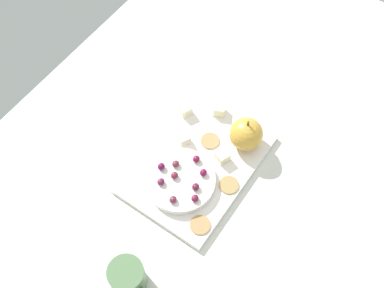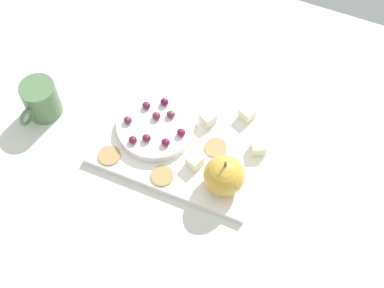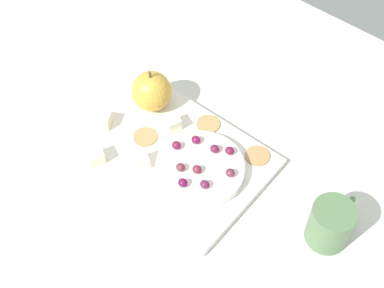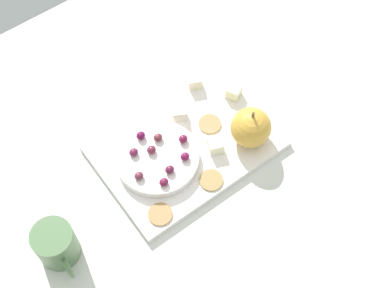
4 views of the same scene
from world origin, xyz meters
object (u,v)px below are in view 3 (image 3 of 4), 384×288
object	(u,v)px
cheese_cube_2	(96,156)
cup	(331,224)
cheese_cube_3	(141,161)
grape_6	(230,173)
cracker_2	(257,156)
cracker_1	(208,124)
platter	(173,156)
grape_8	(205,184)
cheese_cube_0	(103,120)
grape_1	(215,149)
cracker_0	(145,137)
grape_7	(180,167)
grape_0	(230,151)
grape_2	(176,145)
grape_3	(183,183)
cheese_cube_1	(172,123)
apple_whole	(151,91)
serving_dish	(200,169)
grape_4	(197,169)
grape_5	(196,140)

from	to	relation	value
cheese_cube_2	cup	bearing A→B (deg)	19.57
cheese_cube_3	grape_6	xyz separation A→B (cm)	(14.26, 7.37, 1.34)
cracker_2	cracker_1	bearing A→B (deg)	179.81
platter	grape_8	xyz separation A→B (cm)	(9.69, -2.93, 3.45)
cheese_cube_0	grape_1	world-z (taller)	grape_1
cracker_0	grape_7	size ratio (longest dim) A/B	2.63
cracker_0	grape_0	size ratio (longest dim) A/B	2.63
cheese_cube_2	grape_0	distance (cm)	23.96
cracker_1	grape_7	world-z (taller)	grape_7
grape_2	grape_3	bearing A→B (deg)	-41.69
grape_2	cheese_cube_0	bearing A→B (deg)	-166.88
platter	cheese_cube_3	size ratio (longest dim) A/B	12.49
cracker_2	grape_0	world-z (taller)	grape_0
cheese_cube_1	grape_8	bearing A→B (deg)	-28.33
apple_whole	grape_7	world-z (taller)	apple_whole
cracker_0	grape_2	world-z (taller)	grape_2
cracker_2	platter	bearing A→B (deg)	-143.01
cheese_cube_2	cup	world-z (taller)	cup
serving_dish	cracker_0	xyz separation A→B (cm)	(-12.80, -0.46, -0.79)
cracker_1	grape_4	bearing A→B (deg)	-60.77
grape_0	grape_2	world-z (taller)	grape_2
cheese_cube_0	cheese_cube_3	world-z (taller)	same
cheese_cube_3	grape_3	bearing A→B (deg)	3.50
cheese_cube_3	grape_2	distance (cm)	6.91
cup	grape_7	bearing A→B (deg)	-164.83
cheese_cube_0	grape_3	world-z (taller)	grape_3
cheese_cube_0	cracker_0	size ratio (longest dim) A/B	0.60
cracker_0	grape_5	world-z (taller)	grape_5
cracker_0	grape_8	distance (cm)	16.47
grape_0	grape_8	size ratio (longest dim) A/B	1.00
grape_0	grape_5	distance (cm)	6.45
cheese_cube_1	grape_1	size ratio (longest dim) A/B	1.58
cheese_cube_1	cheese_cube_2	bearing A→B (deg)	-111.56
cheese_cube_2	cracker_0	bearing A→B (deg)	71.10
platter	grape_5	bearing A→B (deg)	53.80
platter	cracker_2	xyz separation A→B (cm)	(12.26, 9.24, 0.96)
cheese_cube_3	grape_4	xyz separation A→B (cm)	(9.39, 4.27, 1.38)
cheese_cube_2	grape_8	size ratio (longest dim) A/B	1.58
serving_dish	grape_4	size ratio (longest dim) A/B	9.27
cheese_cube_0	grape_8	bearing A→B (deg)	0.76
serving_dish	grape_0	size ratio (longest dim) A/B	9.27
platter	cheese_cube_3	world-z (taller)	cheese_cube_3
platter	cracker_1	distance (cm)	9.36
cheese_cube_1	apple_whole	bearing A→B (deg)	164.18
cheese_cube_3	cup	world-z (taller)	cup
platter	cracker_1	world-z (taller)	cracker_1
apple_whole	cup	distance (cm)	40.98
serving_dish	grape_1	distance (cm)	4.47
grape_5	grape_4	bearing A→B (deg)	-49.05
cheese_cube_0	cracker_1	world-z (taller)	cheese_cube_0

